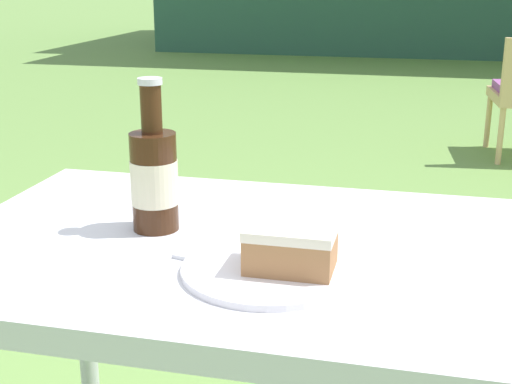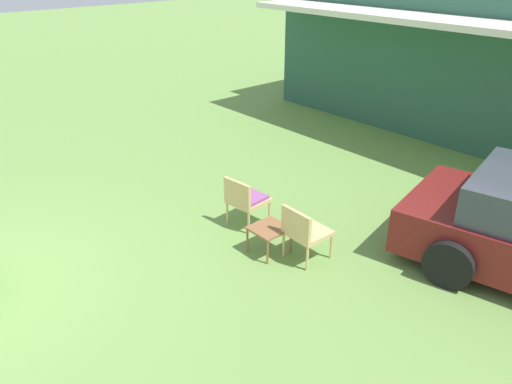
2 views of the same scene
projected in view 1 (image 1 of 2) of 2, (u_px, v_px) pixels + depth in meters
name	position (u px, v px, depth m)	size (l,w,h in m)	color
patio_table	(241.00, 289.00, 1.13)	(0.94, 0.64, 0.76)	silver
cake_on_plate	(280.00, 258.00, 0.98)	(0.25, 0.25, 0.07)	white
cola_bottle_near	(154.00, 177.00, 1.14)	(0.08, 0.08, 0.25)	#381E0F
fork	(220.00, 266.00, 1.01)	(0.16, 0.05, 0.01)	silver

